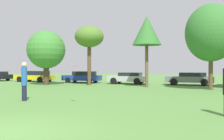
# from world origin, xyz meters

# --- Properties ---
(person_thrower) EXTENTS (0.29, 0.29, 1.97)m
(person_thrower) POSITION_xyz_m (-3.49, 5.42, 1.04)
(person_thrower) COLOR #191E33
(person_thrower) RESTS_ON ground
(frisbee) EXTENTS (0.24, 0.24, 0.03)m
(frisbee) POSITION_xyz_m (-0.45, 5.08, 1.75)
(frisbee) COLOR #F21E72
(tree_0) EXTENTS (3.74, 3.74, 5.33)m
(tree_0) POSITION_xyz_m (-9.20, 15.98, 3.43)
(tree_0) COLOR #473323
(tree_0) RESTS_ON ground
(tree_1) EXTENTS (2.78, 2.78, 5.68)m
(tree_1) POSITION_xyz_m (-4.98, 16.88, 4.58)
(tree_1) COLOR brown
(tree_1) RESTS_ON ground
(tree_2) EXTENTS (2.50, 2.50, 6.15)m
(tree_2) POSITION_xyz_m (0.71, 16.25, 4.84)
(tree_2) COLOR brown
(tree_2) RESTS_ON ground
(tree_3) EXTENTS (3.82, 3.82, 6.51)m
(tree_3) POSITION_xyz_m (5.82, 15.19, 4.31)
(tree_3) COLOR brown
(tree_3) RESTS_ON ground
(parked_car_yellow) EXTENTS (4.61, 2.12, 1.29)m
(parked_car_yellow) POSITION_xyz_m (-13.46, 20.09, 0.68)
(parked_car_yellow) COLOR gold
(parked_car_yellow) RESTS_ON ground
(parked_car_blue) EXTENTS (4.24, 1.89, 1.27)m
(parked_car_blue) POSITION_xyz_m (-7.36, 20.35, 0.66)
(parked_car_blue) COLOR #1E389E
(parked_car_blue) RESTS_ON ground
(parked_car_silver) EXTENTS (3.96, 2.07, 1.19)m
(parked_car_silver) POSITION_xyz_m (-1.91, 19.88, 0.65)
(parked_car_silver) COLOR #B2B2B7
(parked_car_silver) RESTS_ON ground
(parked_car_grey) EXTENTS (4.44, 1.95, 1.22)m
(parked_car_grey) POSITION_xyz_m (4.19, 20.08, 0.66)
(parked_car_grey) COLOR slate
(parked_car_grey) RESTS_ON ground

